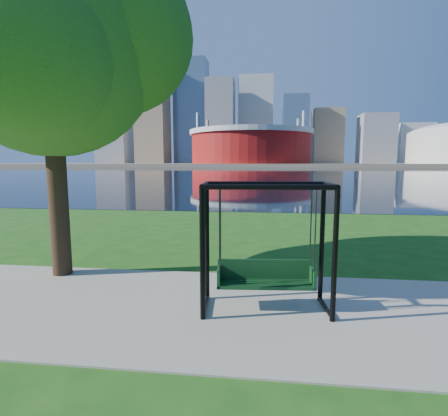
# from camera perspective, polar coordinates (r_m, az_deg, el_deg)

# --- Properties ---
(ground) EXTENTS (900.00, 900.00, 0.00)m
(ground) POSITION_cam_1_polar(r_m,az_deg,el_deg) (7.00, 1.64, -14.69)
(ground) COLOR #1E5114
(ground) RESTS_ON ground
(path) EXTENTS (120.00, 4.00, 0.03)m
(path) POSITION_cam_1_polar(r_m,az_deg,el_deg) (6.54, 1.22, -16.21)
(path) COLOR #9E937F
(path) RESTS_ON ground
(river) EXTENTS (900.00, 180.00, 0.02)m
(river) POSITION_cam_1_polar(r_m,az_deg,el_deg) (108.49, 6.59, 5.99)
(river) COLOR black
(river) RESTS_ON ground
(far_bank) EXTENTS (900.00, 228.00, 2.00)m
(far_bank) POSITION_cam_1_polar(r_m,az_deg,el_deg) (312.46, 6.81, 7.07)
(far_bank) COLOR #937F60
(far_bank) RESTS_ON ground
(stadium) EXTENTS (83.00, 83.00, 32.00)m
(stadium) POSITION_cam_1_polar(r_m,az_deg,el_deg) (241.97, 4.42, 10.14)
(stadium) COLOR maroon
(stadium) RESTS_ON far_bank
(skyline) EXTENTS (392.00, 66.00, 96.50)m
(skyline) POSITION_cam_1_polar(r_m,az_deg,el_deg) (327.58, 6.14, 13.21)
(skyline) COLOR gray
(skyline) RESTS_ON far_bank
(swing) EXTENTS (2.31, 1.15, 2.29)m
(swing) POSITION_cam_1_polar(r_m,az_deg,el_deg) (6.23, 6.84, -6.80)
(swing) COLOR black
(swing) RESTS_ON ground
(park_tree) EXTENTS (6.10, 5.51, 7.58)m
(park_tree) POSITION_cam_1_polar(r_m,az_deg,el_deg) (9.31, -26.82, 23.06)
(park_tree) COLOR black
(park_tree) RESTS_ON ground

